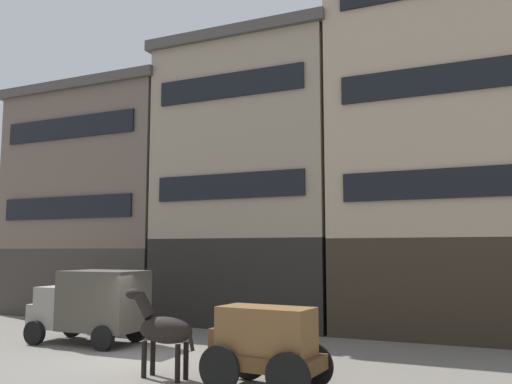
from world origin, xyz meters
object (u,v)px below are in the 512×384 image
object	(u,v)px
delivery_truck_far	(91,304)
pedestrian_officer	(106,304)
draft_horse	(162,329)
cargo_wagon	(264,342)

from	to	relation	value
delivery_truck_far	pedestrian_officer	distance (m)	4.17
delivery_truck_far	draft_horse	bearing A→B (deg)	-31.72
cargo_wagon	delivery_truck_far	size ratio (longest dim) A/B	0.68
draft_horse	delivery_truck_far	xyz separation A→B (m)	(-5.31, 3.28, 0.15)
delivery_truck_far	cargo_wagon	bearing A→B (deg)	-21.69
cargo_wagon	pedestrian_officer	size ratio (longest dim) A/B	1.67
cargo_wagon	pedestrian_officer	bearing A→B (deg)	146.98
draft_horse	delivery_truck_far	bearing A→B (deg)	148.28
draft_horse	pedestrian_officer	world-z (taller)	draft_horse
draft_horse	pedestrian_officer	bearing A→B (deg)	137.86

